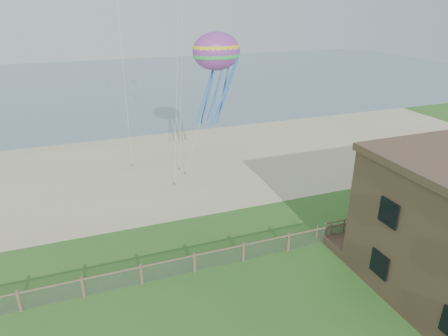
% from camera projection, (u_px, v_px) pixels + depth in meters
% --- Properties ---
extents(ground, '(160.00, 160.00, 0.00)m').
position_uv_depth(ground, '(293.00, 333.00, 18.54)').
color(ground, '#265F20').
rests_on(ground, ground).
extents(sand_beach, '(72.00, 20.00, 0.02)m').
position_uv_depth(sand_beach, '(177.00, 165.00, 37.56)').
color(sand_beach, tan).
rests_on(sand_beach, ground).
extents(ocean, '(160.00, 68.00, 0.02)m').
position_uv_depth(ocean, '(120.00, 83.00, 75.62)').
color(ocean, slate).
rests_on(ocean, ground).
extents(chainlink_fence, '(36.20, 0.20, 1.25)m').
position_uv_depth(chainlink_fence, '(243.00, 253.00, 23.52)').
color(chainlink_fence, brown).
rests_on(chainlink_fence, ground).
extents(motel_deck, '(15.00, 2.00, 0.50)m').
position_uv_depth(motel_deck, '(426.00, 226.00, 26.94)').
color(motel_deck, brown).
rests_on(motel_deck, ground).
extents(picnic_table, '(2.41, 2.15, 0.84)m').
position_uv_depth(picnic_table, '(371.00, 237.00, 25.39)').
color(picnic_table, brown).
rests_on(picnic_table, ground).
extents(octopus_kite, '(4.05, 3.24, 7.41)m').
position_uv_depth(octopus_kite, '(217.00, 77.00, 30.26)').
color(octopus_kite, '#F32637').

